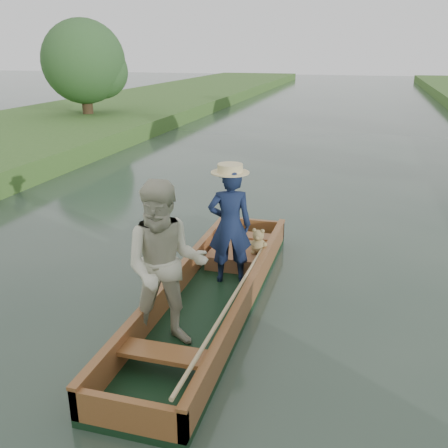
# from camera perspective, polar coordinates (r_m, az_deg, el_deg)

# --- Properties ---
(ground) EXTENTS (120.00, 120.00, 0.00)m
(ground) POSITION_cam_1_polar(r_m,az_deg,el_deg) (6.72, -1.41, -9.33)
(ground) COLOR #283D30
(ground) RESTS_ON ground
(trees_far) EXTENTS (22.96, 11.68, 4.55)m
(trees_far) POSITION_cam_1_polar(r_m,az_deg,el_deg) (16.75, 22.33, 16.01)
(trees_far) COLOR #47331E
(trees_far) RESTS_ON ground
(punt) EXTENTS (1.29, 5.01, 1.98)m
(punt) POSITION_cam_1_polar(r_m,az_deg,el_deg) (6.16, -2.89, -4.92)
(punt) COLOR black
(punt) RESTS_ON ground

